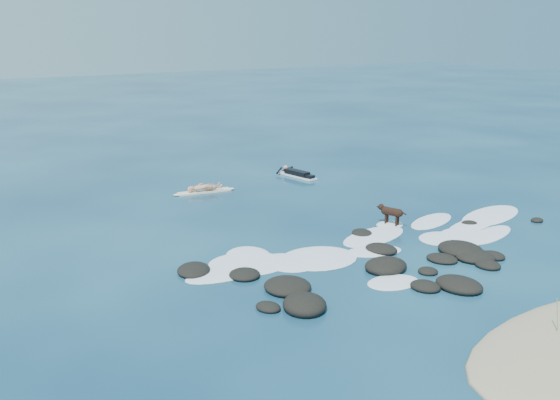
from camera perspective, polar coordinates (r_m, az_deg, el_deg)
ground at (r=21.98m, az=9.83°, el=-3.96°), size 160.00×160.00×0.00m
reef_rocks at (r=19.54m, az=9.97°, el=-6.23°), size 14.43×6.84×0.52m
breaking_foam at (r=21.91m, az=8.89°, el=-3.96°), size 15.08×5.88×0.12m
standing_surfer_rig at (r=28.24m, az=-6.97°, el=1.95°), size 2.90×0.77×1.65m
paddling_surfer_rig at (r=31.13m, az=1.51°, el=2.42°), size 1.25×2.62×0.45m
dog at (r=23.83m, az=10.08°, el=-1.07°), size 0.63×1.21×0.80m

